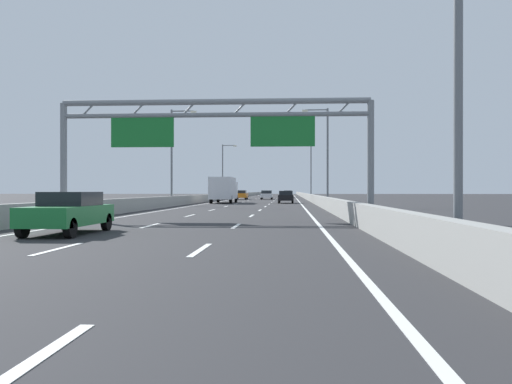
{
  "coord_description": "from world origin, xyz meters",
  "views": [
    {
      "loc": [
        4.0,
        -0.78,
        1.47
      ],
      "look_at": [
        0.61,
        53.86,
        1.32
      ],
      "focal_mm": 38.1,
      "sensor_mm": 36.0,
      "label": 1
    }
  ],
  "objects_px": {
    "sign_gantry": "(214,127)",
    "streetlamp_right_far": "(310,168)",
    "black_car": "(286,197)",
    "box_truck": "(224,189)",
    "orange_car": "(241,195)",
    "green_car": "(69,212)",
    "streetlamp_right_near": "(447,12)",
    "streetlamp_right_mid": "(325,150)",
    "streetlamp_left_mid": "(174,151)",
    "white_car": "(267,195)",
    "silver_car": "(288,194)",
    "streetlamp_left_far": "(224,168)"
  },
  "relations": [
    {
      "from": "sign_gantry",
      "to": "streetlamp_right_far",
      "type": "relative_size",
      "value": 1.77
    },
    {
      "from": "black_car",
      "to": "box_truck",
      "type": "distance_m",
      "value": 7.33
    },
    {
      "from": "black_car",
      "to": "orange_car",
      "type": "xyz_separation_m",
      "value": [
        -7.35,
        24.6,
        0.05
      ]
    },
    {
      "from": "green_car",
      "to": "orange_car",
      "type": "bearing_deg",
      "value": 90.24
    },
    {
      "from": "black_car",
      "to": "box_truck",
      "type": "relative_size",
      "value": 0.51
    },
    {
      "from": "streetlamp_right_near",
      "to": "black_car",
      "type": "relative_size",
      "value": 2.25
    },
    {
      "from": "sign_gantry",
      "to": "black_car",
      "type": "height_order",
      "value": "sign_gantry"
    },
    {
      "from": "streetlamp_right_mid",
      "to": "box_truck",
      "type": "xyz_separation_m",
      "value": [
        -11.17,
        9.82,
        -3.75
      ]
    },
    {
      "from": "streetlamp_left_mid",
      "to": "box_truck",
      "type": "distance_m",
      "value": 11.17
    },
    {
      "from": "white_car",
      "to": "orange_car",
      "type": "height_order",
      "value": "orange_car"
    },
    {
      "from": "silver_car",
      "to": "streetlamp_left_far",
      "type": "bearing_deg",
      "value": -121.94
    },
    {
      "from": "streetlamp_left_far",
      "to": "orange_car",
      "type": "height_order",
      "value": "streetlamp_left_far"
    },
    {
      "from": "sign_gantry",
      "to": "streetlamp_left_mid",
      "type": "relative_size",
      "value": 1.77
    },
    {
      "from": "streetlamp_left_mid",
      "to": "box_truck",
      "type": "bearing_deg",
      "value": 69.04
    },
    {
      "from": "streetlamp_right_near",
      "to": "white_car",
      "type": "xyz_separation_m",
      "value": [
        -7.23,
        77.32,
        -4.65
      ]
    },
    {
      "from": "streetlamp_left_far",
      "to": "silver_car",
      "type": "distance_m",
      "value": 21.52
    },
    {
      "from": "streetlamp_left_mid",
      "to": "streetlamp_right_mid",
      "type": "relative_size",
      "value": 1.0
    },
    {
      "from": "sign_gantry",
      "to": "box_truck",
      "type": "distance_m",
      "value": 34.68
    },
    {
      "from": "streetlamp_right_near",
      "to": "green_car",
      "type": "height_order",
      "value": "streetlamp_right_near"
    },
    {
      "from": "sign_gantry",
      "to": "streetlamp_left_far",
      "type": "relative_size",
      "value": 1.77
    },
    {
      "from": "streetlamp_left_mid",
      "to": "green_car",
      "type": "xyz_separation_m",
      "value": [
        3.97,
        -35.24,
        -4.65
      ]
    },
    {
      "from": "box_truck",
      "to": "streetlamp_left_mid",
      "type": "bearing_deg",
      "value": -110.96
    },
    {
      "from": "streetlamp_right_near",
      "to": "streetlamp_right_mid",
      "type": "relative_size",
      "value": 1.0
    },
    {
      "from": "streetlamp_right_near",
      "to": "silver_car",
      "type": "height_order",
      "value": "streetlamp_right_near"
    },
    {
      "from": "streetlamp_right_mid",
      "to": "green_car",
      "type": "relative_size",
      "value": 2.16
    },
    {
      "from": "box_truck",
      "to": "silver_car",
      "type": "bearing_deg",
      "value": 81.47
    },
    {
      "from": "sign_gantry",
      "to": "streetlamp_right_mid",
      "type": "bearing_deg",
      "value": 73.0
    },
    {
      "from": "streetlamp_left_far",
      "to": "white_car",
      "type": "height_order",
      "value": "streetlamp_left_far"
    },
    {
      "from": "streetlamp_right_near",
      "to": "sign_gantry",
      "type": "bearing_deg",
      "value": 114.39
    },
    {
      "from": "streetlamp_right_far",
      "to": "box_truck",
      "type": "relative_size",
      "value": 1.14
    },
    {
      "from": "sign_gantry",
      "to": "streetlamp_right_near",
      "type": "height_order",
      "value": "streetlamp_right_near"
    },
    {
      "from": "streetlamp_right_mid",
      "to": "streetlamp_left_far",
      "type": "bearing_deg",
      "value": 109.99
    },
    {
      "from": "silver_car",
      "to": "streetlamp_right_far",
      "type": "bearing_deg",
      "value": -77.93
    },
    {
      "from": "sign_gantry",
      "to": "orange_car",
      "type": "distance_m",
      "value": 59.04
    },
    {
      "from": "black_car",
      "to": "silver_car",
      "type": "height_order",
      "value": "silver_car"
    },
    {
      "from": "streetlamp_right_mid",
      "to": "white_car",
      "type": "xyz_separation_m",
      "value": [
        -7.23,
        36.28,
        -4.65
      ]
    },
    {
      "from": "streetlamp_left_far",
      "to": "green_car",
      "type": "relative_size",
      "value": 2.16
    },
    {
      "from": "streetlamp_right_mid",
      "to": "orange_car",
      "type": "bearing_deg",
      "value": 108.17
    },
    {
      "from": "streetlamp_right_near",
      "to": "streetlamp_left_far",
      "type": "distance_m",
      "value": 83.44
    },
    {
      "from": "sign_gantry",
      "to": "box_truck",
      "type": "xyz_separation_m",
      "value": [
        -3.67,
        34.34,
        -3.19
      ]
    },
    {
      "from": "green_car",
      "to": "streetlamp_left_far",
      "type": "bearing_deg",
      "value": 92.98
    },
    {
      "from": "silver_car",
      "to": "box_truck",
      "type": "distance_m",
      "value": 49.61
    },
    {
      "from": "silver_car",
      "to": "streetlamp_right_near",
      "type": "bearing_deg",
      "value": -87.81
    },
    {
      "from": "silver_car",
      "to": "streetlamp_left_mid",
      "type": "bearing_deg",
      "value": -100.69
    },
    {
      "from": "orange_car",
      "to": "streetlamp_right_near",
      "type": "bearing_deg",
      "value": -81.5
    },
    {
      "from": "streetlamp_right_far",
      "to": "white_car",
      "type": "distance_m",
      "value": 9.83
    },
    {
      "from": "streetlamp_left_mid",
      "to": "orange_car",
      "type": "bearing_deg",
      "value": 83.87
    },
    {
      "from": "black_car",
      "to": "white_car",
      "type": "relative_size",
      "value": 0.91
    },
    {
      "from": "sign_gantry",
      "to": "box_truck",
      "type": "bearing_deg",
      "value": 96.11
    },
    {
      "from": "streetlamp_right_near",
      "to": "white_car",
      "type": "bearing_deg",
      "value": 95.34
    }
  ]
}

